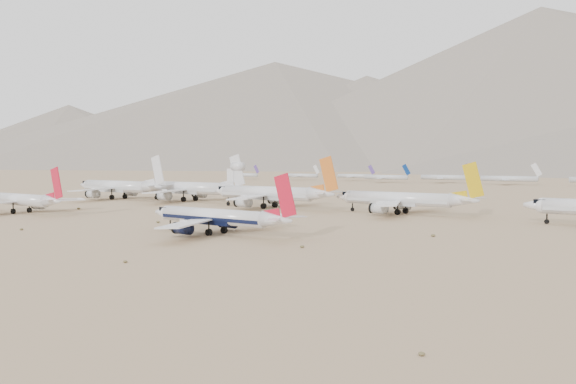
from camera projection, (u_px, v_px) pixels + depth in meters
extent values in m
plane|color=#8A6C50|center=(202.00, 238.00, 117.16)|extent=(7000.00, 7000.00, 0.00)
cylinder|color=white|center=(212.00, 216.00, 123.97)|extent=(29.12, 3.44, 3.44)
cube|color=black|center=(212.00, 218.00, 123.99)|extent=(28.54, 3.49, 0.77)
sphere|color=white|center=(168.00, 213.00, 132.55)|extent=(3.44, 3.44, 3.44)
cube|color=black|center=(166.00, 209.00, 132.80)|extent=(2.41, 2.24, 0.86)
cone|color=white|center=(277.00, 220.00, 113.34)|extent=(7.28, 3.44, 3.44)
cube|color=white|center=(186.00, 224.00, 114.44)|extent=(11.25, 17.72, 0.54)
cube|color=white|center=(273.00, 220.00, 109.79)|extent=(4.62, 6.04, 0.21)
cylinder|color=black|center=(183.00, 228.00, 119.26)|extent=(4.04, 2.48, 2.48)
cube|color=white|center=(250.00, 216.00, 130.91)|extent=(11.25, 17.72, 0.54)
cube|color=white|center=(292.00, 217.00, 115.18)|extent=(4.62, 6.04, 0.21)
cylinder|color=black|center=(229.00, 223.00, 130.80)|extent=(4.04, 2.48, 2.48)
cube|color=red|center=(285.00, 196.00, 111.89)|extent=(5.52, 0.28, 9.09)
cylinder|color=black|center=(170.00, 227.00, 132.22)|extent=(1.03, 0.43, 1.03)
cylinder|color=black|center=(209.00, 232.00, 121.48)|extent=(1.45, 0.86, 1.45)
cylinder|color=black|center=(224.00, 230.00, 125.36)|extent=(1.45, 0.86, 1.45)
cylinder|color=white|center=(19.00, 199.00, 175.97)|extent=(30.81, 3.70, 3.70)
cone|color=white|center=(53.00, 201.00, 164.73)|extent=(7.70, 3.70, 3.70)
cube|color=white|center=(44.00, 200.00, 160.96)|extent=(4.89, 6.39, 0.22)
cube|color=white|center=(55.00, 200.00, 183.33)|extent=(11.90, 18.75, 0.57)
cube|color=white|center=(67.00, 199.00, 166.68)|extent=(4.89, 6.39, 0.22)
cylinder|color=silver|center=(39.00, 205.00, 183.22)|extent=(4.28, 2.66, 2.66)
cube|color=red|center=(57.00, 183.00, 163.19)|extent=(5.84, 0.30, 9.62)
cylinder|color=black|center=(13.00, 211.00, 173.31)|extent=(1.55, 0.92, 1.55)
cylinder|color=black|center=(29.00, 210.00, 177.48)|extent=(1.55, 0.92, 1.55)
sphere|color=white|center=(543.00, 206.00, 144.94)|extent=(4.11, 4.11, 4.11)
cube|color=black|center=(540.00, 201.00, 145.25)|extent=(2.88, 2.67, 1.03)
cylinder|color=black|center=(547.00, 222.00, 144.55)|extent=(1.23, 0.51, 1.23)
cylinder|color=white|center=(397.00, 199.00, 172.62)|extent=(33.70, 4.10, 4.10)
cube|color=silver|center=(397.00, 200.00, 172.64)|extent=(33.03, 4.16, 0.92)
sphere|color=white|center=(350.00, 197.00, 182.55)|extent=(4.10, 4.10, 4.10)
cube|color=black|center=(348.00, 193.00, 182.85)|extent=(2.87, 2.66, 1.02)
cone|color=white|center=(465.00, 200.00, 160.32)|extent=(8.43, 4.10, 4.10)
cube|color=white|center=(388.00, 204.00, 161.54)|extent=(13.02, 20.51, 0.63)
cube|color=white|center=(466.00, 200.00, 156.19)|extent=(5.35, 6.99, 0.25)
cylinder|color=silver|center=(380.00, 208.00, 167.13)|extent=(4.68, 2.95, 2.95)
cube|color=white|center=(421.00, 199.00, 180.70)|extent=(13.02, 20.51, 0.63)
cube|color=white|center=(475.00, 198.00, 162.47)|extent=(5.35, 6.99, 0.25)
cylinder|color=silver|center=(403.00, 205.00, 180.58)|extent=(4.68, 2.95, 2.95)
cube|color=gold|center=(473.00, 180.00, 158.64)|extent=(6.39, 0.33, 10.52)
cylinder|color=black|center=(352.00, 209.00, 182.16)|extent=(1.23, 0.51, 1.23)
cylinder|color=black|center=(398.00, 212.00, 169.68)|extent=(1.72, 1.02, 1.72)
cylinder|color=black|center=(405.00, 211.00, 174.30)|extent=(1.72, 1.02, 1.72)
cylinder|color=white|center=(266.00, 193.00, 195.55)|extent=(37.56, 4.59, 4.59)
cube|color=silver|center=(266.00, 194.00, 195.58)|extent=(36.81, 4.66, 1.03)
sphere|color=white|center=(226.00, 191.00, 206.62)|extent=(4.59, 4.59, 4.59)
cube|color=black|center=(224.00, 188.00, 206.96)|extent=(3.21, 2.98, 1.15)
cone|color=white|center=(322.00, 194.00, 181.85)|extent=(9.39, 4.59, 4.59)
cube|color=white|center=(248.00, 197.00, 183.20)|extent=(14.51, 22.86, 0.71)
cube|color=white|center=(319.00, 193.00, 177.25)|extent=(5.96, 7.79, 0.28)
cylinder|color=silver|center=(244.00, 202.00, 189.43)|extent=(5.22, 3.31, 3.31)
cube|color=white|center=(295.00, 194.00, 204.56)|extent=(14.51, 22.86, 0.71)
cube|color=white|center=(334.00, 192.00, 184.24)|extent=(5.96, 7.79, 0.28)
cylinder|color=silver|center=(277.00, 199.00, 204.43)|extent=(5.22, 3.31, 3.31)
cube|color=orange|center=(329.00, 174.00, 179.97)|extent=(7.12, 0.37, 11.73)
cylinder|color=black|center=(228.00, 204.00, 206.18)|extent=(1.38, 0.57, 1.38)
cylinder|color=black|center=(264.00, 206.00, 192.26)|extent=(1.93, 1.15, 1.93)
cylinder|color=black|center=(275.00, 205.00, 197.44)|extent=(1.93, 1.15, 1.93)
cylinder|color=white|center=(187.00, 188.00, 229.95)|extent=(40.16, 4.81, 4.81)
cube|color=silver|center=(187.00, 189.00, 229.98)|extent=(39.35, 4.88, 1.08)
sphere|color=white|center=(154.00, 186.00, 241.79)|extent=(4.81, 4.81, 4.81)
cube|color=black|center=(153.00, 183.00, 242.14)|extent=(3.37, 3.13, 1.20)
cone|color=white|center=(232.00, 188.00, 215.30)|extent=(10.04, 4.81, 4.81)
cube|color=white|center=(165.00, 191.00, 216.79)|extent=(15.51, 24.44, 0.75)
cube|color=white|center=(227.00, 187.00, 210.39)|extent=(6.37, 8.33, 0.29)
cylinder|color=silver|center=(164.00, 196.00, 223.44)|extent=(5.58, 3.46, 3.46)
cube|color=white|center=(216.00, 189.00, 239.55)|extent=(15.51, 24.44, 0.75)
cube|color=white|center=(244.00, 187.00, 217.85)|extent=(6.37, 8.33, 0.29)
cylinder|color=silver|center=(200.00, 194.00, 239.41)|extent=(5.58, 3.46, 3.46)
cube|color=white|center=(237.00, 170.00, 213.30)|extent=(7.61, 0.38, 12.54)
cylinder|color=white|center=(238.00, 166.00, 213.05)|extent=(5.02, 3.12, 3.12)
cylinder|color=black|center=(156.00, 198.00, 241.33)|extent=(1.44, 0.60, 1.44)
cylinder|color=black|center=(183.00, 199.00, 226.49)|extent=(2.02, 1.20, 2.02)
cylinder|color=black|center=(196.00, 198.00, 231.92)|extent=(2.02, 1.20, 2.02)
cylinder|color=white|center=(116.00, 186.00, 243.35)|extent=(39.53, 4.86, 4.86)
cube|color=silver|center=(116.00, 188.00, 243.38)|extent=(38.74, 4.93, 1.09)
sphere|color=white|center=(89.00, 185.00, 255.00)|extent=(4.86, 4.86, 4.86)
cube|color=black|center=(88.00, 182.00, 255.36)|extent=(3.40, 3.16, 1.21)
cone|color=white|center=(153.00, 187.00, 228.93)|extent=(9.88, 4.86, 4.86)
cube|color=white|center=(92.00, 190.00, 230.34)|extent=(15.27, 24.06, 0.75)
cube|color=white|center=(148.00, 186.00, 224.08)|extent=(6.28, 8.21, 0.29)
cylinder|color=silver|center=(93.00, 194.00, 236.90)|extent=(5.49, 3.50, 3.50)
cube|color=white|center=(146.00, 187.00, 252.85)|extent=(15.27, 24.06, 0.75)
cube|color=white|center=(165.00, 185.00, 231.45)|extent=(6.28, 8.21, 0.29)
cylinder|color=silver|center=(131.00, 192.00, 252.71)|extent=(5.49, 3.50, 3.50)
cube|color=white|center=(158.00, 170.00, 226.96)|extent=(7.49, 0.39, 12.35)
cylinder|color=black|center=(91.00, 196.00, 254.54)|extent=(1.46, 0.61, 1.46)
cylinder|color=black|center=(112.00, 197.00, 239.88)|extent=(2.04, 1.21, 2.04)
cylinder|color=black|center=(125.00, 196.00, 245.36)|extent=(2.04, 1.21, 2.04)
cylinder|color=silver|center=(243.00, 175.00, 534.35)|extent=(33.88, 3.35, 3.35)
cube|color=#563B93|center=(256.00, 169.00, 524.66)|extent=(6.75, 0.33, 8.50)
cube|color=silver|center=(237.00, 176.00, 527.31)|extent=(8.93, 15.60, 0.33)
cube|color=silver|center=(249.00, 175.00, 541.45)|extent=(8.93, 15.60, 0.33)
cylinder|color=silver|center=(301.00, 176.00, 509.97)|extent=(34.25, 3.38, 3.38)
cube|color=white|center=(316.00, 169.00, 500.18)|extent=(6.82, 0.34, 8.59)
cube|color=silver|center=(296.00, 176.00, 502.86)|extent=(9.02, 15.77, 0.34)
cube|color=silver|center=(307.00, 176.00, 517.15)|extent=(9.02, 15.77, 0.34)
cylinder|color=silver|center=(355.00, 176.00, 491.71)|extent=(34.22, 3.38, 3.38)
cube|color=#563B93|center=(372.00, 170.00, 481.91)|extent=(6.82, 0.34, 8.58)
cube|color=silver|center=(350.00, 177.00, 484.59)|extent=(9.02, 15.75, 0.34)
cube|color=silver|center=(360.00, 176.00, 498.87)|extent=(9.02, 15.75, 0.34)
cylinder|color=silver|center=(386.00, 177.00, 446.80)|extent=(36.84, 3.64, 3.64)
cube|color=navy|center=(406.00, 170.00, 436.26)|extent=(7.34, 0.36, 9.24)
cube|color=silver|center=(380.00, 178.00, 439.14)|extent=(9.70, 16.96, 0.36)
cube|color=silver|center=(391.00, 178.00, 454.52)|extent=(9.70, 16.96, 0.36)
cylinder|color=silver|center=(445.00, 177.00, 437.72)|extent=(38.37, 3.79, 3.79)
cube|color=#563B93|center=(468.00, 169.00, 426.74)|extent=(7.64, 0.38, 9.63)
cube|color=silver|center=(440.00, 178.00, 429.74)|extent=(10.11, 17.67, 0.38)
cube|color=silver|center=(449.00, 178.00, 445.75)|extent=(10.11, 17.67, 0.38)
cylinder|color=silver|center=(509.00, 179.00, 400.92)|extent=(39.27, 3.88, 3.88)
cube|color=white|center=(537.00, 170.00, 389.69)|extent=(7.82, 0.39, 9.85)
cube|color=silver|center=(505.00, 180.00, 392.76)|extent=(10.35, 18.08, 0.39)
cube|color=silver|center=(512.00, 179.00, 409.15)|extent=(10.35, 18.08, 0.39)
cone|color=slate|center=(69.00, 135.00, 2955.21)|extent=(2048.00, 2048.00, 320.00)
cone|color=slate|center=(139.00, 137.00, 2455.54)|extent=(1456.00, 1456.00, 260.00)
cone|color=slate|center=(275.00, 114.00, 2258.96)|extent=(3024.00, 3024.00, 420.00)
cone|color=slate|center=(366.00, 122.00, 1838.43)|extent=(1800.00, 1800.00, 300.00)
cone|color=slate|center=(539.00, 88.00, 1644.09)|extent=(2444.00, 2444.00, 470.00)
cone|color=slate|center=(116.00, 150.00, 1884.86)|extent=(1080.00, 1080.00, 120.00)
cone|color=slate|center=(314.00, 150.00, 1414.02)|extent=(855.00, 855.00, 95.00)
ellipsoid|color=brown|center=(79.00, 208.00, 189.29)|extent=(1.12, 1.12, 0.62)
ellipsoid|color=brown|center=(21.00, 229.00, 131.13)|extent=(0.84, 0.84, 0.46)
ellipsoid|color=brown|center=(158.00, 222.00, 146.67)|extent=(0.98, 0.98, 0.54)
ellipsoid|color=brown|center=(125.00, 261.00, 88.51)|extent=(0.70, 0.70, 0.39)
ellipsoid|color=brown|center=(302.00, 246.00, 104.06)|extent=(0.84, 0.84, 0.46)
ellipsoid|color=brown|center=(433.00, 235.00, 119.60)|extent=(0.98, 0.98, 0.54)
ellipsoid|color=brown|center=(422.00, 354.00, 45.90)|extent=(0.56, 0.56, 0.31)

